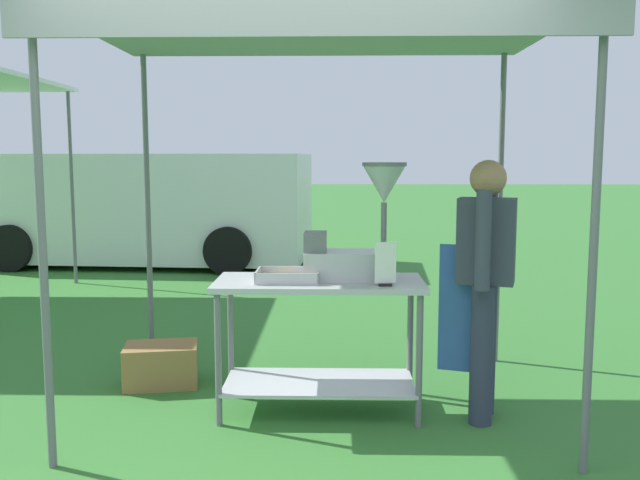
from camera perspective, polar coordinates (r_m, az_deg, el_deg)
ground_plane at (r=9.31m, az=-0.33°, el=-3.17°), size 70.00×70.00×0.00m
stall_canopy at (r=4.37m, az=-0.03°, el=16.81°), size 2.98×2.16×2.47m
donut_cart at (r=4.32m, az=-0.06°, el=-6.67°), size 1.31×0.60×0.86m
donut_tray at (r=4.23m, az=-2.73°, el=-3.20°), size 0.39×0.30×0.07m
donut_fryer at (r=4.27m, az=3.28°, el=0.48°), size 0.64×0.28×0.74m
menu_sign at (r=4.08m, az=5.52°, el=-2.28°), size 0.13×0.05×0.27m
vendor at (r=4.27m, az=13.65°, el=-2.95°), size 0.47×0.53×1.61m
supply_crate at (r=5.07m, az=-13.22°, el=-10.18°), size 0.57×0.44×0.29m
van_white at (r=10.88m, az=-14.83°, el=2.71°), size 5.28×2.36×1.69m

